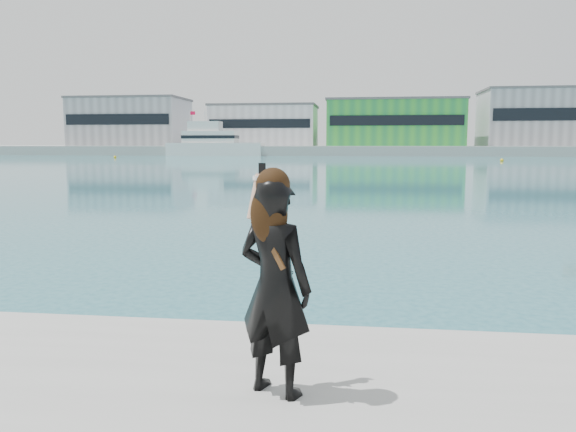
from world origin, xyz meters
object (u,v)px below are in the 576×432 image
buoy_near (502,161)px  buoy_far (115,158)px  motor_yacht (213,143)px  woman (275,280)px

buoy_near → buoy_far: 64.72m
motor_yacht → woman: 116.66m
motor_yacht → buoy_far: 24.17m
buoy_far → woman: (42.87, -92.18, 1.60)m
buoy_near → woman: 82.88m
buoy_near → woman: (-20.74, -80.23, 1.60)m
motor_yacht → buoy_far: (-12.57, -20.48, -2.64)m
woman → buoy_far: bearing=-41.1°
motor_yacht → buoy_near: size_ratio=40.24×
woman → buoy_near: bearing=-80.6°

